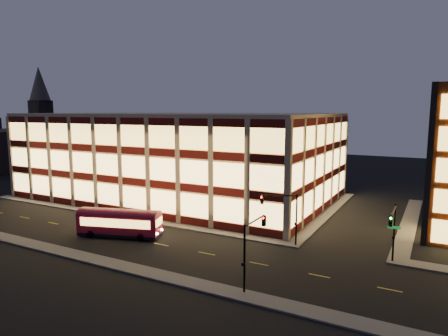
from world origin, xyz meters
The scene contains 12 objects.
ground centered at (0.00, 0.00, 0.00)m, with size 200.00×200.00×0.00m, color black.
sidewalk_office_south centered at (-3.00, 1.00, 0.07)m, with size 54.00×2.00×0.15m, color #514F4C.
sidewalk_office_east centered at (23.00, 17.00, 0.07)m, with size 2.00×30.00×0.15m, color #514F4C.
sidewalk_tower_west centered at (34.00, 17.00, 0.07)m, with size 2.00×30.00×0.15m, color #514F4C.
sidewalk_near centered at (0.00, -13.00, 0.07)m, with size 100.00×2.00×0.15m, color #514F4C.
office_building centered at (-2.91, 16.91, 7.25)m, with size 50.45×30.45×14.50m.
church_tower centered at (-70.00, 40.00, 9.00)m, with size 5.00×5.00×18.00m, color #2D2621.
church_spire centered at (-70.00, 40.00, 23.00)m, with size 6.00×6.00×10.00m, color #4C473F.
traffic_signal_far centered at (22.21, 0.24, 4.11)m, with size 3.79×1.87×6.00m.
traffic_signal_right centered at (33.50, -0.62, 4.10)m, with size 1.20×4.37×6.00m.
traffic_signal_near centered at (23.50, -11.03, 4.13)m, with size 0.32×4.45×6.00m.
trolley_bus centered at (3.85, -5.98, 1.87)m, with size 10.23×5.33×3.37m.
Camera 1 is at (36.88, -40.63, 14.96)m, focal length 32.00 mm.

